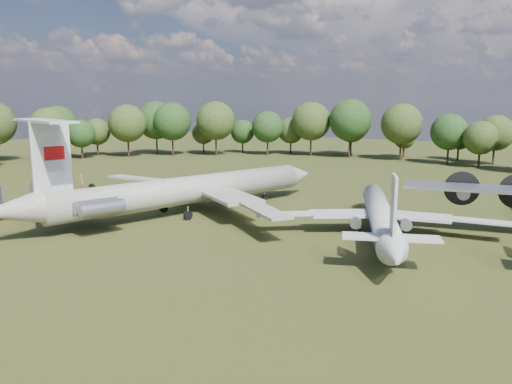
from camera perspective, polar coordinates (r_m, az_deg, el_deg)
The scene contains 6 objects.
ground at distance 68.00m, azimuth -5.87°, elevation -3.01°, with size 300.00×300.00×0.00m, color #263B13.
il62_airliner at distance 70.42m, azimuth -7.79°, elevation -0.37°, with size 41.83×54.37×5.33m, color #B9BAB5, non-canonical shape.
tu104_jet at distance 60.31m, azimuth 14.01°, elevation -3.10°, with size 29.30×39.07×3.91m, color silver, non-canonical shape.
small_prop_west at distance 76.09m, azimuth -23.93°, elevation -1.55°, with size 11.34×15.46×2.27m, color black, non-canonical shape.
small_prop_northwest at distance 82.69m, azimuth -21.42°, elevation -0.60°, with size 9.63×13.13×1.93m, color #ACAFB4, non-canonical shape.
person_on_il62 at distance 63.09m, azimuth -19.29°, elevation 1.12°, with size 0.62×0.41×1.70m, color olive.
Camera 1 is at (39.68, -52.93, 15.71)m, focal length 35.00 mm.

